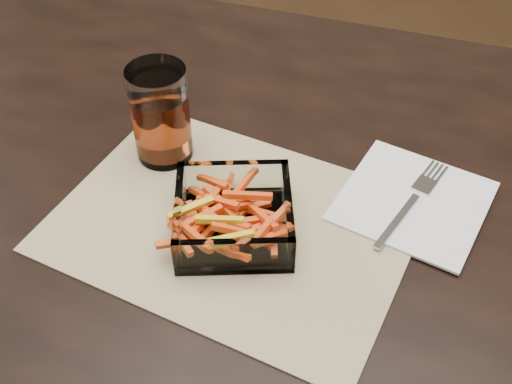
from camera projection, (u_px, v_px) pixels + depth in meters
dining_table at (300, 224)px, 0.96m from camera, size 1.60×0.90×0.75m
placemat at (233, 223)px, 0.84m from camera, size 0.49×0.39×0.00m
glass_bowl at (234, 218)px, 0.81m from camera, size 0.19×0.19×0.06m
tumbler at (161, 117)px, 0.89m from camera, size 0.08×0.08×0.14m
napkin at (413, 201)px, 0.86m from camera, size 0.22×0.22×0.00m
fork at (413, 200)px, 0.86m from camera, size 0.07×0.19×0.00m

